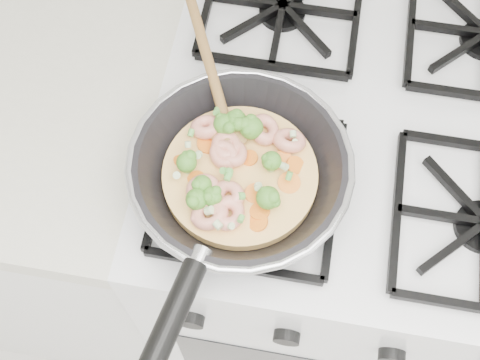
# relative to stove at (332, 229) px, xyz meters

# --- Properties ---
(stove) EXTENTS (0.60, 0.60, 0.92)m
(stove) POSITION_rel_stove_xyz_m (0.00, 0.00, 0.00)
(stove) COLOR white
(stove) RESTS_ON ground
(skillet) EXTENTS (0.28, 0.60, 0.09)m
(skillet) POSITION_rel_stove_xyz_m (-0.16, -0.15, 0.50)
(skillet) COLOR black
(skillet) RESTS_ON stove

